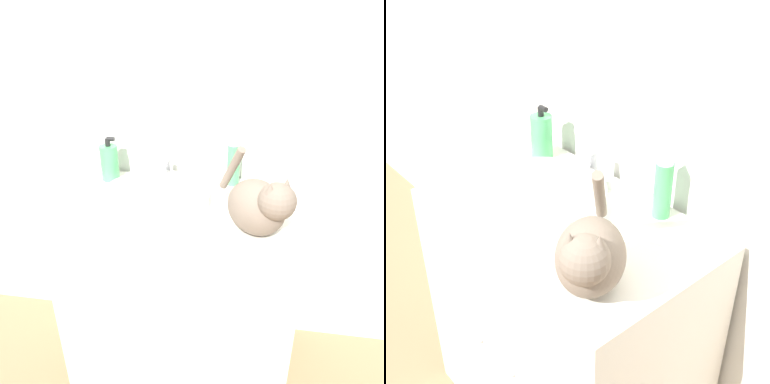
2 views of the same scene
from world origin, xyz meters
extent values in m
cube|color=silver|center=(0.00, 0.56, 1.25)|extent=(6.00, 0.05, 2.50)
cube|color=silver|center=(0.00, 0.26, 0.41)|extent=(0.83, 0.52, 0.82)
sphere|color=silver|center=(-0.08, 0.00, 0.45)|extent=(0.02, 0.02, 0.02)
sphere|color=silver|center=(0.08, 0.00, 0.45)|extent=(0.02, 0.02, 0.02)
cylinder|color=white|center=(-0.09, 0.24, 0.85)|extent=(0.38, 0.38, 0.06)
cylinder|color=silver|center=(-0.09, 0.45, 0.87)|extent=(0.02, 0.02, 0.10)
cylinder|color=silver|center=(-0.09, 0.40, 0.92)|extent=(0.02, 0.09, 0.02)
cylinder|color=white|center=(-0.15, 0.45, 0.84)|extent=(0.03, 0.03, 0.03)
cylinder|color=white|center=(-0.03, 0.45, 0.84)|extent=(0.03, 0.03, 0.03)
ellipsoid|color=#7A6B5B|center=(0.26, 0.12, 0.91)|extent=(0.25, 0.26, 0.17)
sphere|color=#7A6B5B|center=(0.32, 0.05, 0.97)|extent=(0.16, 0.16, 0.11)
cone|color=#7A6B5B|center=(0.29, 0.03, 1.01)|extent=(0.05, 0.05, 0.04)
cone|color=#7A6B5B|center=(0.34, 0.07, 1.01)|extent=(0.05, 0.05, 0.04)
cylinder|color=#7A6B5B|center=(0.18, 0.22, 0.99)|extent=(0.10, 0.11, 0.18)
cylinder|color=#4CB266|center=(-0.33, 0.43, 0.89)|extent=(0.07, 0.07, 0.14)
cylinder|color=black|center=(-0.33, 0.43, 0.98)|extent=(0.02, 0.02, 0.03)
cylinder|color=black|center=(-0.31, 0.43, 0.99)|extent=(0.03, 0.02, 0.02)
cylinder|color=#4CB266|center=(0.17, 0.47, 0.90)|extent=(0.05, 0.05, 0.17)
cone|color=white|center=(0.17, 0.47, 1.00)|extent=(0.05, 0.05, 0.04)
cylinder|color=white|center=(-0.36, 0.14, 0.87)|extent=(0.06, 0.06, 0.10)
camera|label=1|loc=(0.23, -0.91, 1.46)|focal=35.00mm
camera|label=2|loc=(0.96, -0.52, 1.65)|focal=50.00mm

